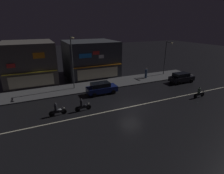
% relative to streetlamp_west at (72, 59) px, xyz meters
% --- Properties ---
extents(ground_plane, '(140.00, 140.00, 0.00)m').
position_rel_streetlamp_west_xyz_m(ground_plane, '(4.87, -8.77, -4.65)').
color(ground_plane, black).
extents(lane_divider_stripe, '(33.74, 0.16, 0.01)m').
position_rel_streetlamp_west_xyz_m(lane_divider_stripe, '(4.87, -8.77, -4.64)').
color(lane_divider_stripe, beige).
rests_on(lane_divider_stripe, ground).
extents(sidewalk_far, '(35.51, 4.82, 0.14)m').
position_rel_streetlamp_west_xyz_m(sidewalk_far, '(4.87, 0.30, -4.58)').
color(sidewalk_far, '#4C4C4F').
rests_on(sidewalk_far, ground).
extents(storefront_left_block, '(7.93, 9.19, 6.72)m').
position_rel_streetlamp_west_xyz_m(storefront_left_block, '(-5.78, 7.22, -1.29)').
color(storefront_left_block, '#56514C').
rests_on(storefront_left_block, ground).
extents(storefront_center_block, '(9.25, 9.06, 6.46)m').
position_rel_streetlamp_west_xyz_m(storefront_center_block, '(4.87, 7.16, -1.42)').
color(storefront_center_block, '#383A3F').
rests_on(storefront_center_block, ground).
extents(streetlamp_west, '(0.44, 1.64, 7.71)m').
position_rel_streetlamp_west_xyz_m(streetlamp_west, '(0.00, 0.00, 0.00)').
color(streetlamp_west, '#47494C').
rests_on(streetlamp_west, sidewalk_far).
extents(streetlamp_mid, '(0.44, 1.64, 6.25)m').
position_rel_streetlamp_west_xyz_m(streetlamp_mid, '(17.84, 0.78, -0.76)').
color(streetlamp_mid, '#47494C').
rests_on(streetlamp_mid, sidewalk_far).
extents(pedestrian_on_sidewalk, '(0.41, 0.41, 1.81)m').
position_rel_streetlamp_west_xyz_m(pedestrian_on_sidewalk, '(13.12, 0.22, -3.68)').
color(pedestrian_on_sidewalk, '#334766').
rests_on(pedestrian_on_sidewalk, sidewalk_far).
extents(parked_car_near_kerb, '(4.30, 1.98, 1.67)m').
position_rel_streetlamp_west_xyz_m(parked_car_near_kerb, '(3.13, -3.33, -3.78)').
color(parked_car_near_kerb, navy).
rests_on(parked_car_near_kerb, ground).
extents(parked_car_trailing, '(4.30, 1.98, 1.67)m').
position_rel_streetlamp_west_xyz_m(parked_car_trailing, '(17.38, -4.07, -3.78)').
color(parked_car_trailing, black).
rests_on(parked_car_trailing, ground).
extents(motorcycle_lead, '(1.90, 0.60, 1.52)m').
position_rel_streetlamp_west_xyz_m(motorcycle_lead, '(-3.55, -7.31, -4.01)').
color(motorcycle_lead, black).
rests_on(motorcycle_lead, ground).
extents(motorcycle_following, '(1.90, 0.60, 1.52)m').
position_rel_streetlamp_west_xyz_m(motorcycle_following, '(14.68, -10.03, -4.01)').
color(motorcycle_following, black).
rests_on(motorcycle_following, ground).
extents(motorcycle_opposite_lane, '(1.90, 0.60, 1.52)m').
position_rel_streetlamp_west_xyz_m(motorcycle_opposite_lane, '(-0.74, -7.35, -4.01)').
color(motorcycle_opposite_lane, black).
rests_on(motorcycle_opposite_lane, ground).
extents(traffic_cone, '(0.36, 0.36, 0.55)m').
position_rel_streetlamp_west_xyz_m(traffic_cone, '(2.83, -2.55, -4.37)').
color(traffic_cone, orange).
rests_on(traffic_cone, ground).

